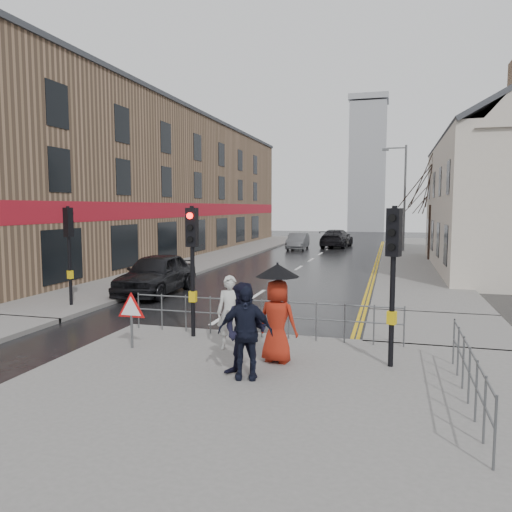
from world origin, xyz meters
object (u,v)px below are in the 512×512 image
Objects in this scene: pedestrian_b at (245,330)px; car_parked at (156,274)px; pedestrian_a at (230,313)px; pedestrian_with_umbrella at (277,310)px; car_mid at (298,241)px; pedestrian_d at (245,332)px.

car_parked is at bearing 134.59° from pedestrian_b.
pedestrian_with_umbrella reaches higher than pedestrian_a.
pedestrian_a is 1.48m from pedestrian_with_umbrella.
car_mid is at bearing 84.39° from car_parked.
pedestrian_b is at bearing -70.80° from pedestrian_a.
pedestrian_d is 0.45× the size of car_mid.
pedestrian_b reaches higher than car_mid.
pedestrian_b is 0.88× the size of pedestrian_with_umbrella.
pedestrian_with_umbrella is 0.45× the size of car_parked.
pedestrian_a reaches higher than car_parked.
pedestrian_with_umbrella reaches higher than car_parked.
car_parked is at bearing 115.46° from pedestrian_d.
pedestrian_d reaches higher than car_parked.
car_mid is (-3.85, 29.42, -0.34)m from pedestrian_a.
car_parked is (-6.80, 7.81, -0.47)m from pedestrian_with_umbrella.
car_parked is 22.35m from car_mid.
car_parked is 1.17× the size of car_mid.
pedestrian_b is 1.02× the size of pedestrian_d.
car_parked reaches higher than car_mid.
pedestrian_d reaches higher than car_mid.
pedestrian_with_umbrella reaches higher than pedestrian_d.
pedestrian_d is at bearing -107.90° from pedestrian_with_umbrella.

